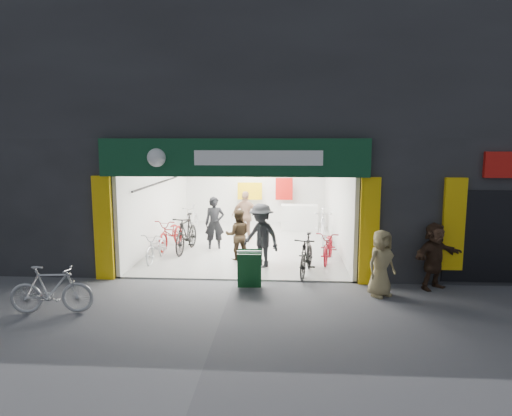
# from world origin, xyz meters

# --- Properties ---
(ground) EXTENTS (60.00, 60.00, 0.00)m
(ground) POSITION_xyz_m (0.00, 0.00, 0.00)
(ground) COLOR #56565B
(ground) RESTS_ON ground
(building) EXTENTS (17.00, 10.27, 8.00)m
(building) POSITION_xyz_m (0.91, 4.99, 4.31)
(building) COLOR #232326
(building) RESTS_ON ground
(bike_left_front) EXTENTS (0.66, 1.67, 0.86)m
(bike_left_front) POSITION_xyz_m (-2.44, 1.69, 0.43)
(bike_left_front) COLOR silver
(bike_left_front) RESTS_ON ground
(bike_left_midfront) EXTENTS (0.77, 2.04, 1.20)m
(bike_left_midfront) POSITION_xyz_m (-1.80, 2.78, 0.60)
(bike_left_midfront) COLOR black
(bike_left_midfront) RESTS_ON ground
(bike_left_midback) EXTENTS (0.91, 1.94, 0.98)m
(bike_left_midback) POSITION_xyz_m (-2.41, 3.29, 0.49)
(bike_left_midback) COLOR maroon
(bike_left_midback) RESTS_ON ground
(bike_left_back) EXTENTS (0.64, 1.74, 1.02)m
(bike_left_back) POSITION_xyz_m (-2.30, 6.01, 0.51)
(bike_left_back) COLOR silver
(bike_left_back) RESTS_ON ground
(bike_right_front) EXTENTS (0.86, 1.84, 1.07)m
(bike_right_front) POSITION_xyz_m (1.80, 0.60, 0.53)
(bike_right_front) COLOR black
(bike_right_front) RESTS_ON ground
(bike_right_mid) EXTENTS (0.96, 1.85, 0.92)m
(bike_right_mid) POSITION_xyz_m (2.50, 1.94, 0.46)
(bike_right_mid) COLOR maroon
(bike_right_mid) RESTS_ON ground
(bike_right_back) EXTENTS (0.69, 2.04, 1.20)m
(bike_right_back) POSITION_xyz_m (2.50, 4.15, 0.60)
(bike_right_back) COLOR silver
(bike_right_back) RESTS_ON ground
(parked_bike) EXTENTS (1.69, 0.66, 0.99)m
(parked_bike) POSITION_xyz_m (-3.42, -2.37, 0.49)
(parked_bike) COLOR #B3B4B8
(parked_bike) RESTS_ON ground
(customer_a) EXTENTS (0.69, 0.53, 1.69)m
(customer_a) POSITION_xyz_m (-0.98, 3.20, 0.85)
(customer_a) COLOR black
(customer_a) RESTS_ON ground
(customer_b) EXTENTS (0.80, 0.67, 1.50)m
(customer_b) POSITION_xyz_m (-0.11, 1.95, 0.75)
(customer_b) COLOR #342517
(customer_b) RESTS_ON ground
(customer_c) EXTENTS (1.31, 1.22, 1.77)m
(customer_c) POSITION_xyz_m (0.60, 1.19, 0.89)
(customer_c) COLOR black
(customer_c) RESTS_ON ground
(customer_d) EXTENTS (1.05, 0.53, 1.73)m
(customer_d) POSITION_xyz_m (-0.10, 4.58, 0.86)
(customer_d) COLOR #9C745A
(customer_d) RESTS_ON ground
(pedestrian_near) EXTENTS (0.88, 0.81, 1.50)m
(pedestrian_near) POSITION_xyz_m (3.38, -0.89, 0.75)
(pedestrian_near) COLOR #8F7E53
(pedestrian_near) RESTS_ON ground
(pedestrian_far) EXTENTS (1.48, 1.18, 1.58)m
(pedestrian_far) POSITION_xyz_m (4.72, -0.30, 0.79)
(pedestrian_far) COLOR #3C281B
(pedestrian_far) RESTS_ON ground
(sandwich_board) EXTENTS (0.59, 0.60, 0.86)m
(sandwich_board) POSITION_xyz_m (0.41, -0.50, 0.48)
(sandwich_board) COLOR #10401C
(sandwich_board) RESTS_ON ground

